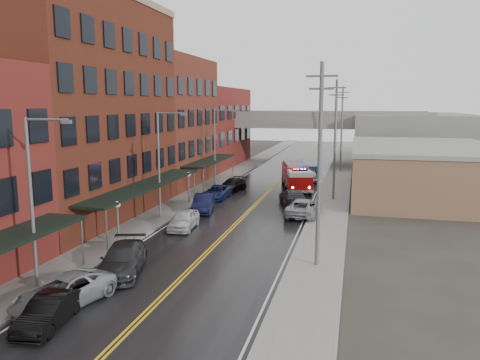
# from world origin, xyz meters

# --- Properties ---
(road) EXTENTS (11.00, 160.00, 0.02)m
(road) POSITION_xyz_m (0.00, 30.00, 0.01)
(road) COLOR black
(road) RESTS_ON ground
(sidewalk_left) EXTENTS (3.00, 160.00, 0.15)m
(sidewalk_left) POSITION_xyz_m (-7.30, 30.00, 0.07)
(sidewalk_left) COLOR slate
(sidewalk_left) RESTS_ON ground
(sidewalk_right) EXTENTS (3.00, 160.00, 0.15)m
(sidewalk_right) POSITION_xyz_m (7.30, 30.00, 0.07)
(sidewalk_right) COLOR slate
(sidewalk_right) RESTS_ON ground
(curb_left) EXTENTS (0.30, 160.00, 0.15)m
(curb_left) POSITION_xyz_m (-5.65, 30.00, 0.07)
(curb_left) COLOR gray
(curb_left) RESTS_ON ground
(curb_right) EXTENTS (0.30, 160.00, 0.15)m
(curb_right) POSITION_xyz_m (5.65, 30.00, 0.07)
(curb_right) COLOR gray
(curb_right) RESTS_ON ground
(brick_building_b) EXTENTS (9.00, 20.00, 18.00)m
(brick_building_b) POSITION_xyz_m (-13.30, 23.00, 9.00)
(brick_building_b) COLOR #4F2115
(brick_building_b) RESTS_ON ground
(brick_building_c) EXTENTS (9.00, 15.00, 15.00)m
(brick_building_c) POSITION_xyz_m (-13.30, 40.50, 7.50)
(brick_building_c) COLOR #5C2A1B
(brick_building_c) RESTS_ON ground
(brick_building_far) EXTENTS (9.00, 20.00, 12.00)m
(brick_building_far) POSITION_xyz_m (-13.30, 58.00, 6.00)
(brick_building_far) COLOR maroon
(brick_building_far) RESTS_ON ground
(tan_building) EXTENTS (14.00, 22.00, 5.00)m
(tan_building) POSITION_xyz_m (16.00, 40.00, 2.50)
(tan_building) COLOR brown
(tan_building) RESTS_ON ground
(right_far_block) EXTENTS (18.00, 30.00, 8.00)m
(right_far_block) POSITION_xyz_m (18.00, 70.00, 4.00)
(right_far_block) COLOR slate
(right_far_block) RESTS_ON ground
(awning_1) EXTENTS (2.60, 18.00, 3.09)m
(awning_1) POSITION_xyz_m (-7.49, 23.00, 2.99)
(awning_1) COLOR black
(awning_1) RESTS_ON ground
(awning_2) EXTENTS (2.60, 13.00, 3.09)m
(awning_2) POSITION_xyz_m (-7.49, 40.50, 2.99)
(awning_2) COLOR black
(awning_2) RESTS_ON ground
(globe_lamp_1) EXTENTS (0.44, 0.44, 3.12)m
(globe_lamp_1) POSITION_xyz_m (-6.40, 16.00, 2.31)
(globe_lamp_1) COLOR #59595B
(globe_lamp_1) RESTS_ON ground
(globe_lamp_2) EXTENTS (0.44, 0.44, 3.12)m
(globe_lamp_2) POSITION_xyz_m (-6.40, 30.00, 2.31)
(globe_lamp_2) COLOR #59595B
(globe_lamp_2) RESTS_ON ground
(street_lamp_0) EXTENTS (2.64, 0.22, 9.00)m
(street_lamp_0) POSITION_xyz_m (-6.55, 8.00, 5.19)
(street_lamp_0) COLOR #59595B
(street_lamp_0) RESTS_ON ground
(street_lamp_1) EXTENTS (2.64, 0.22, 9.00)m
(street_lamp_1) POSITION_xyz_m (-6.55, 24.00, 5.19)
(street_lamp_1) COLOR #59595B
(street_lamp_1) RESTS_ON ground
(street_lamp_2) EXTENTS (2.64, 0.22, 9.00)m
(street_lamp_2) POSITION_xyz_m (-6.55, 40.00, 5.19)
(street_lamp_2) COLOR #59595B
(street_lamp_2) RESTS_ON ground
(utility_pole_0) EXTENTS (1.80, 0.24, 12.00)m
(utility_pole_0) POSITION_xyz_m (7.20, 15.00, 6.31)
(utility_pole_0) COLOR #59595B
(utility_pole_0) RESTS_ON ground
(utility_pole_1) EXTENTS (1.80, 0.24, 12.00)m
(utility_pole_1) POSITION_xyz_m (7.20, 35.00, 6.31)
(utility_pole_1) COLOR #59595B
(utility_pole_1) RESTS_ON ground
(utility_pole_2) EXTENTS (1.80, 0.24, 12.00)m
(utility_pole_2) POSITION_xyz_m (7.20, 55.00, 6.31)
(utility_pole_2) COLOR #59595B
(utility_pole_2) RESTS_ON ground
(overpass) EXTENTS (40.00, 10.00, 7.50)m
(overpass) POSITION_xyz_m (0.00, 62.00, 5.99)
(overpass) COLOR slate
(overpass) RESTS_ON ground
(fire_truck) EXTENTS (4.76, 8.48, 2.96)m
(fire_truck) POSITION_xyz_m (2.81, 40.10, 1.60)
(fire_truck) COLOR #9F0708
(fire_truck) RESTS_ON ground
(parked_car_left_1) EXTENTS (1.99, 4.28, 1.36)m
(parked_car_left_1) POSITION_xyz_m (-3.60, 4.58, 0.68)
(parked_car_left_1) COLOR black
(parked_car_left_1) RESTS_ON ground
(parked_car_left_2) EXTENTS (3.66, 5.71, 1.46)m
(parked_car_left_2) POSITION_xyz_m (-4.17, 6.51, 0.73)
(parked_car_left_2) COLOR gray
(parked_car_left_2) RESTS_ON ground
(parked_car_left_3) EXTENTS (3.78, 5.99, 1.62)m
(parked_car_left_3) POSITION_xyz_m (-3.60, 11.30, 0.81)
(parked_car_left_3) COLOR black
(parked_car_left_3) RESTS_ON ground
(parked_car_left_4) EXTENTS (2.15, 4.53, 1.50)m
(parked_car_left_4) POSITION_xyz_m (-3.60, 21.20, 0.75)
(parked_car_left_4) COLOR silver
(parked_car_left_4) RESTS_ON ground
(parked_car_left_5) EXTENTS (2.54, 4.96, 1.56)m
(parked_car_left_5) POSITION_xyz_m (-3.96, 27.16, 0.78)
(parked_car_left_5) COLOR black
(parked_car_left_5) RESTS_ON ground
(parked_car_left_6) EXTENTS (2.29, 4.82, 1.33)m
(parked_car_left_6) POSITION_xyz_m (-4.51, 33.14, 0.66)
(parked_car_left_6) COLOR #131A49
(parked_car_left_6) RESTS_ON ground
(parked_car_left_7) EXTENTS (2.82, 5.13, 1.41)m
(parked_car_left_7) POSITION_xyz_m (-3.97, 37.31, 0.70)
(parked_car_left_7) COLOR black
(parked_car_left_7) RESTS_ON ground
(parked_car_right_0) EXTENTS (2.80, 5.68, 1.55)m
(parked_car_right_0) POSITION_xyz_m (4.99, 27.66, 0.78)
(parked_car_right_0) COLOR gray
(parked_car_right_0) RESTS_ON ground
(parked_car_right_1) EXTENTS (3.65, 5.99, 1.62)m
(parked_car_right_1) POSITION_xyz_m (3.60, 31.53, 0.81)
(parked_car_right_1) COLOR black
(parked_car_right_1) RESTS_ON ground
(parked_car_right_2) EXTENTS (2.71, 4.61, 1.47)m
(parked_car_right_2) POSITION_xyz_m (3.71, 46.20, 0.74)
(parked_car_right_2) COLOR silver
(parked_car_right_2) RESTS_ON ground
(parked_car_right_3) EXTENTS (2.27, 4.82, 1.53)m
(parked_car_right_3) POSITION_xyz_m (3.83, 49.56, 0.76)
(parked_car_right_3) COLOR black
(parked_car_right_3) RESTS_ON ground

